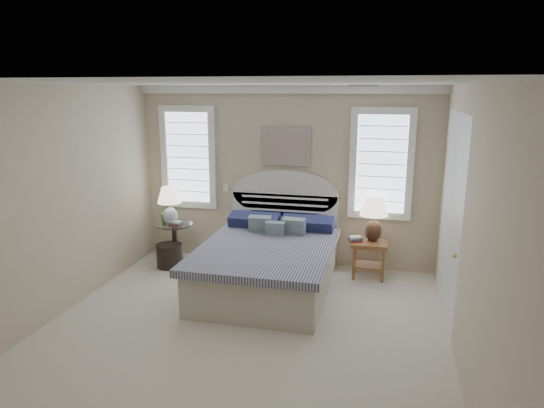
% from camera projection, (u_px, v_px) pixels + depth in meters
% --- Properties ---
extents(floor, '(4.50, 5.00, 0.01)m').
position_uv_depth(floor, '(237.00, 339.00, 5.26)').
color(floor, beige).
rests_on(floor, ground).
extents(ceiling, '(4.50, 5.00, 0.01)m').
position_uv_depth(ceiling, '(232.00, 83.00, 4.63)').
color(ceiling, white).
rests_on(ceiling, wall_back).
extents(wall_back, '(4.50, 0.02, 2.70)m').
position_uv_depth(wall_back, '(286.00, 177.00, 7.31)').
color(wall_back, '#C0B090').
rests_on(wall_back, floor).
extents(wall_left, '(0.02, 5.00, 2.70)m').
position_uv_depth(wall_left, '(45.00, 207.00, 5.46)').
color(wall_left, '#C0B090').
rests_on(wall_left, floor).
extents(wall_right, '(0.02, 5.00, 2.70)m').
position_uv_depth(wall_right, '(469.00, 234.00, 4.43)').
color(wall_right, '#C0B090').
rests_on(wall_right, floor).
extents(crown_molding, '(4.50, 0.08, 0.12)m').
position_uv_depth(crown_molding, '(286.00, 89.00, 6.97)').
color(crown_molding, white).
rests_on(crown_molding, wall_back).
extents(hvac_vent, '(0.30, 0.20, 0.02)m').
position_uv_depth(hvac_vent, '(364.00, 86.00, 5.12)').
color(hvac_vent, '#B2B2B2').
rests_on(hvac_vent, ceiling).
extents(switch_plate, '(0.08, 0.01, 0.12)m').
position_uv_depth(switch_plate, '(226.00, 187.00, 7.56)').
color(switch_plate, white).
rests_on(switch_plate, wall_back).
extents(window_left, '(0.90, 0.06, 1.60)m').
position_uv_depth(window_left, '(189.00, 157.00, 7.59)').
color(window_left, '#C9E3FF').
rests_on(window_left, wall_back).
extents(window_right, '(0.90, 0.06, 1.60)m').
position_uv_depth(window_right, '(381.00, 164.00, 6.91)').
color(window_right, '#C9E3FF').
rests_on(window_right, wall_back).
extents(painting, '(0.74, 0.04, 0.58)m').
position_uv_depth(painting, '(285.00, 146.00, 7.16)').
color(painting, silver).
rests_on(painting, wall_back).
extents(closet_door, '(0.02, 1.80, 2.40)m').
position_uv_depth(closet_door, '(450.00, 217.00, 5.61)').
color(closet_door, white).
rests_on(closet_door, floor).
extents(bed, '(1.72, 2.28, 1.47)m').
position_uv_depth(bed, '(269.00, 260.00, 6.55)').
color(bed, beige).
rests_on(bed, floor).
extents(side_table_left, '(0.56, 0.56, 0.63)m').
position_uv_depth(side_table_left, '(175.00, 239.00, 7.48)').
color(side_table_left, black).
rests_on(side_table_left, floor).
extents(nightstand_right, '(0.50, 0.40, 0.53)m').
position_uv_depth(nightstand_right, '(369.00, 252.00, 6.91)').
color(nightstand_right, '#975E31').
rests_on(nightstand_right, floor).
extents(floor_pot, '(0.40, 0.40, 0.35)m').
position_uv_depth(floor_pot, '(170.00, 255.00, 7.36)').
color(floor_pot, black).
rests_on(floor_pot, floor).
extents(lamp_left, '(0.38, 0.38, 0.59)m').
position_uv_depth(lamp_left, '(170.00, 201.00, 7.30)').
color(lamp_left, white).
rests_on(lamp_left, side_table_left).
extents(lamp_right, '(0.44, 0.44, 0.65)m').
position_uv_depth(lamp_right, '(374.00, 214.00, 6.85)').
color(lamp_right, black).
rests_on(lamp_right, nightstand_right).
extents(potted_plant, '(0.30, 0.30, 0.41)m').
position_uv_depth(potted_plant, '(168.00, 211.00, 7.39)').
color(potted_plant, '#397930').
rests_on(potted_plant, side_table_left).
extents(books_left, '(0.19, 0.15, 0.07)m').
position_uv_depth(books_left, '(176.00, 224.00, 7.31)').
color(books_left, maroon).
rests_on(books_left, side_table_left).
extents(books_right, '(0.22, 0.19, 0.08)m').
position_uv_depth(books_right, '(355.00, 239.00, 6.88)').
color(books_right, maroon).
rests_on(books_right, nightstand_right).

